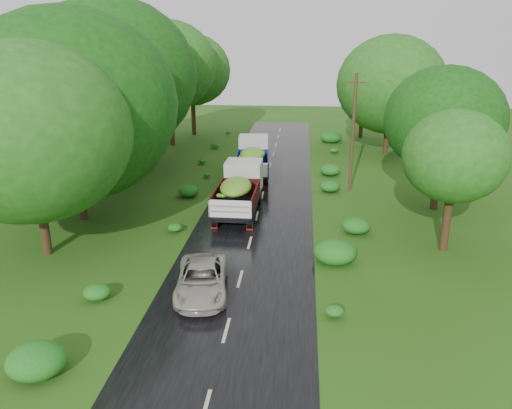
# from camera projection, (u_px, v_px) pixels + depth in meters

# --- Properties ---
(ground) EXTENTS (120.00, 120.00, 0.00)m
(ground) POSITION_uv_depth(u_px,v_px,m) (226.00, 330.00, 17.95)
(ground) COLOR #234B10
(ground) RESTS_ON ground
(road) EXTENTS (6.50, 80.00, 0.02)m
(road) POSITION_uv_depth(u_px,v_px,m) (243.00, 269.00, 22.66)
(road) COLOR black
(road) RESTS_ON ground
(road_lines) EXTENTS (0.12, 69.60, 0.00)m
(road_lines) POSITION_uv_depth(u_px,v_px,m) (245.00, 259.00, 23.60)
(road_lines) COLOR #BFB78C
(road_lines) RESTS_ON road
(truck_near) EXTENTS (2.38, 6.44, 2.69)m
(truck_near) POSITION_uv_depth(u_px,v_px,m) (239.00, 188.00, 29.38)
(truck_near) COLOR black
(truck_near) RESTS_ON ground
(truck_far) EXTENTS (2.74, 6.58, 2.70)m
(truck_far) POSITION_uv_depth(u_px,v_px,m) (253.00, 157.00, 36.92)
(truck_far) COLOR black
(truck_far) RESTS_ON ground
(car) EXTENTS (2.59, 4.62, 1.22)m
(car) POSITION_uv_depth(u_px,v_px,m) (202.00, 279.00, 20.33)
(car) COLOR #AEA69A
(car) RESTS_ON road
(utility_pole) EXTENTS (1.37, 0.25, 7.80)m
(utility_pole) POSITION_uv_depth(u_px,v_px,m) (353.00, 132.00, 32.71)
(utility_pole) COLOR #382616
(utility_pole) RESTS_ON ground
(trees_left) EXTENTS (7.55, 34.69, 9.42)m
(trees_left) POSITION_uv_depth(u_px,v_px,m) (125.00, 87.00, 35.77)
(trees_left) COLOR black
(trees_left) RESTS_ON ground
(trees_right) EXTENTS (5.59, 31.51, 7.97)m
(trees_right) POSITION_uv_depth(u_px,v_px,m) (402.00, 100.00, 37.19)
(trees_right) COLOR black
(trees_right) RESTS_ON ground
(shrubs) EXTENTS (11.90, 44.00, 0.70)m
(shrubs) POSITION_uv_depth(u_px,v_px,m) (260.00, 200.00, 31.03)
(shrubs) COLOR #196117
(shrubs) RESTS_ON ground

